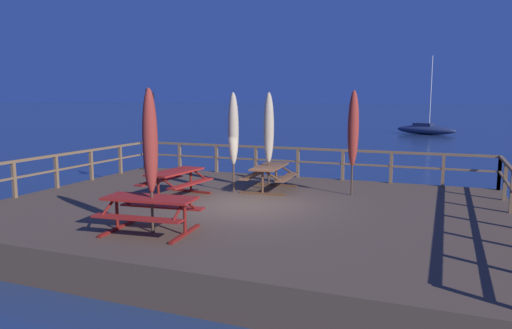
{
  "coord_description": "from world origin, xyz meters",
  "views": [
    {
      "loc": [
        4.91,
        -11.64,
        3.64
      ],
      "look_at": [
        0.0,
        0.75,
        1.78
      ],
      "focal_mm": 33.64,
      "sensor_mm": 36.0,
      "label": 1
    }
  ],
  "objects_px": {
    "picnic_table_back_left": "(150,207)",
    "patio_umbrella_short_front": "(150,142)",
    "picnic_table_back_right": "(270,172)",
    "lamp_post_hooked": "(149,117)",
    "sailboat_distant": "(426,129)",
    "patio_umbrella_tall_mid_right": "(233,129)",
    "patio_umbrella_tall_back_left": "(353,129)",
    "patio_umbrella_tall_back_right": "(269,128)",
    "picnic_table_mid_right": "(175,178)"
  },
  "relations": [
    {
      "from": "patio_umbrella_tall_back_right",
      "to": "picnic_table_back_right",
      "type": "bearing_deg",
      "value": -42.41
    },
    {
      "from": "patio_umbrella_tall_back_left",
      "to": "lamp_post_hooked",
      "type": "bearing_deg",
      "value": 167.64
    },
    {
      "from": "patio_umbrella_short_front",
      "to": "lamp_post_hooked",
      "type": "relative_size",
      "value": 0.96
    },
    {
      "from": "patio_umbrella_tall_back_right",
      "to": "patio_umbrella_tall_back_left",
      "type": "distance_m",
      "value": 2.58
    },
    {
      "from": "picnic_table_mid_right",
      "to": "sailboat_distant",
      "type": "xyz_separation_m",
      "value": [
        5.36,
        38.94,
        -0.83
      ]
    },
    {
      "from": "patio_umbrella_tall_back_left",
      "to": "lamp_post_hooked",
      "type": "relative_size",
      "value": 0.96
    },
    {
      "from": "picnic_table_back_left",
      "to": "patio_umbrella_tall_back_right",
      "type": "relative_size",
      "value": 0.69
    },
    {
      "from": "patio_umbrella_short_front",
      "to": "patio_umbrella_tall_back_right",
      "type": "bearing_deg",
      "value": 83.25
    },
    {
      "from": "lamp_post_hooked",
      "to": "patio_umbrella_tall_back_left",
      "type": "bearing_deg",
      "value": -12.36
    },
    {
      "from": "picnic_table_back_left",
      "to": "patio_umbrella_tall_mid_right",
      "type": "distance_m",
      "value": 4.84
    },
    {
      "from": "picnic_table_mid_right",
      "to": "patio_umbrella_short_front",
      "type": "xyz_separation_m",
      "value": [
        1.5,
        -3.42,
        1.39
      ]
    },
    {
      "from": "patio_umbrella_short_front",
      "to": "patio_umbrella_tall_back_left",
      "type": "distance_m",
      "value": 6.42
    },
    {
      "from": "patio_umbrella_tall_back_left",
      "to": "patio_umbrella_tall_back_right",
      "type": "bearing_deg",
      "value": -177.37
    },
    {
      "from": "picnic_table_back_left",
      "to": "patio_umbrella_tall_mid_right",
      "type": "bearing_deg",
      "value": 91.69
    },
    {
      "from": "patio_umbrella_short_front",
      "to": "patio_umbrella_tall_back_left",
      "type": "bearing_deg",
      "value": 59.93
    },
    {
      "from": "picnic_table_back_left",
      "to": "patio_umbrella_short_front",
      "type": "distance_m",
      "value": 1.39
    },
    {
      "from": "picnic_table_back_right",
      "to": "lamp_post_hooked",
      "type": "height_order",
      "value": "lamp_post_hooked"
    },
    {
      "from": "picnic_table_back_left",
      "to": "patio_umbrella_short_front",
      "type": "xyz_separation_m",
      "value": [
        0.06,
        -0.01,
        1.39
      ]
    },
    {
      "from": "patio_umbrella_tall_back_right",
      "to": "picnic_table_back_left",
      "type": "bearing_deg",
      "value": -97.38
    },
    {
      "from": "picnic_table_back_left",
      "to": "patio_umbrella_tall_back_right",
      "type": "xyz_separation_m",
      "value": [
        0.7,
        5.43,
        1.37
      ]
    },
    {
      "from": "patio_umbrella_tall_back_left",
      "to": "sailboat_distant",
      "type": "xyz_separation_m",
      "value": [
        0.64,
        36.79,
        -2.23
      ]
    },
    {
      "from": "picnic_table_back_left",
      "to": "patio_umbrella_short_front",
      "type": "bearing_deg",
      "value": -5.81
    },
    {
      "from": "picnic_table_back_left",
      "to": "patio_umbrella_short_front",
      "type": "height_order",
      "value": "patio_umbrella_short_front"
    },
    {
      "from": "picnic_table_back_left",
      "to": "patio_umbrella_tall_back_right",
      "type": "bearing_deg",
      "value": 82.62
    },
    {
      "from": "picnic_table_back_right",
      "to": "lamp_post_hooked",
      "type": "distance_m",
      "value": 6.24
    },
    {
      "from": "picnic_table_mid_right",
      "to": "patio_umbrella_tall_back_left",
      "type": "height_order",
      "value": "patio_umbrella_tall_back_left"
    },
    {
      "from": "patio_umbrella_tall_mid_right",
      "to": "lamp_post_hooked",
      "type": "bearing_deg",
      "value": 150.63
    },
    {
      "from": "patio_umbrella_short_front",
      "to": "patio_umbrella_tall_mid_right",
      "type": "xyz_separation_m",
      "value": [
        -0.2,
        4.65,
        -0.03
      ]
    },
    {
      "from": "lamp_post_hooked",
      "to": "picnic_table_back_right",
      "type": "bearing_deg",
      "value": -18.99
    },
    {
      "from": "picnic_table_mid_right",
      "to": "lamp_post_hooked",
      "type": "height_order",
      "value": "lamp_post_hooked"
    },
    {
      "from": "picnic_table_back_right",
      "to": "patio_umbrella_short_front",
      "type": "bearing_deg",
      "value": -97.29
    },
    {
      "from": "picnic_table_back_right",
      "to": "patio_umbrella_short_front",
      "type": "distance_m",
      "value": 5.62
    },
    {
      "from": "picnic_table_mid_right",
      "to": "sailboat_distant",
      "type": "distance_m",
      "value": 39.31
    },
    {
      "from": "picnic_table_mid_right",
      "to": "patio_umbrella_short_front",
      "type": "height_order",
      "value": "patio_umbrella_short_front"
    },
    {
      "from": "patio_umbrella_tall_mid_right",
      "to": "sailboat_distant",
      "type": "distance_m",
      "value": 37.99
    },
    {
      "from": "picnic_table_mid_right",
      "to": "patio_umbrella_tall_back_left",
      "type": "bearing_deg",
      "value": 24.44
    },
    {
      "from": "picnic_table_back_right",
      "to": "picnic_table_back_left",
      "type": "xyz_separation_m",
      "value": [
        -0.75,
        -5.39,
        0.0
      ]
    },
    {
      "from": "patio_umbrella_tall_back_left",
      "to": "picnic_table_mid_right",
      "type": "bearing_deg",
      "value": -155.56
    },
    {
      "from": "picnic_table_back_right",
      "to": "lamp_post_hooked",
      "type": "relative_size",
      "value": 0.61
    },
    {
      "from": "picnic_table_mid_right",
      "to": "picnic_table_back_left",
      "type": "bearing_deg",
      "value": -67.14
    },
    {
      "from": "picnic_table_mid_right",
      "to": "patio_umbrella_tall_back_left",
      "type": "relative_size",
      "value": 0.67
    },
    {
      "from": "picnic_table_back_left",
      "to": "picnic_table_mid_right",
      "type": "xyz_separation_m",
      "value": [
        -1.44,
        3.41,
        -0.0
      ]
    },
    {
      "from": "patio_umbrella_tall_back_right",
      "to": "sailboat_distant",
      "type": "height_order",
      "value": "sailboat_distant"
    },
    {
      "from": "lamp_post_hooked",
      "to": "patio_umbrella_tall_back_right",
      "type": "bearing_deg",
      "value": -18.75
    },
    {
      "from": "lamp_post_hooked",
      "to": "sailboat_distant",
      "type": "relative_size",
      "value": 0.41
    },
    {
      "from": "picnic_table_mid_right",
      "to": "lamp_post_hooked",
      "type": "relative_size",
      "value": 0.64
    },
    {
      "from": "patio_umbrella_tall_mid_right",
      "to": "patio_umbrella_tall_back_left",
      "type": "bearing_deg",
      "value": 14.93
    },
    {
      "from": "picnic_table_back_left",
      "to": "patio_umbrella_tall_back_left",
      "type": "bearing_deg",
      "value": 59.45
    },
    {
      "from": "patio_umbrella_tall_mid_right",
      "to": "picnic_table_back_left",
      "type": "bearing_deg",
      "value": -88.31
    },
    {
      "from": "patio_umbrella_tall_back_left",
      "to": "lamp_post_hooked",
      "type": "height_order",
      "value": "lamp_post_hooked"
    }
  ]
}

